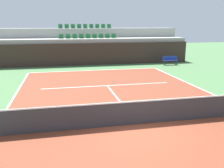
{
  "coord_description": "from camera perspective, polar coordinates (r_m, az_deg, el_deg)",
  "views": [
    {
      "loc": [
        -2.93,
        -8.64,
        3.85
      ],
      "look_at": [
        -0.64,
        2.0,
        1.2
      ],
      "focal_mm": 39.35,
      "sensor_mm": 36.0,
      "label": 1
    }
  ],
  "objects": [
    {
      "name": "seating_row_lower",
      "position": [
        25.21,
        -5.58,
        10.81
      ],
      "size": [
        5.75,
        0.44,
        0.44
      ],
      "color": "#1E6633",
      "rests_on": "stands_tier_lower"
    },
    {
      "name": "centre_service_line",
      "position": [
        12.78,
        1.66,
        -3.79
      ],
      "size": [
        0.1,
        6.4,
        0.0
      ],
      "primitive_type": "cube",
      "color": "white",
      "rests_on": "court_surface"
    },
    {
      "name": "stands_tier_upper",
      "position": [
        27.55,
        -6.1,
        9.19
      ],
      "size": [
        19.95,
        2.4,
        3.45
      ],
      "primitive_type": "cube",
      "color": "#9E9E99",
      "rests_on": "ground_plane"
    },
    {
      "name": "player_bench",
      "position": [
        24.63,
        13.35,
        5.52
      ],
      "size": [
        1.5,
        0.4,
        0.85
      ],
      "color": "navy",
      "rests_on": "ground_plane"
    },
    {
      "name": "baseline_far",
      "position": [
        21.14,
        -4.01,
        3.2
      ],
      "size": [
        11.0,
        0.1,
        0.0
      ],
      "primitive_type": "cube",
      "color": "white",
      "rests_on": "court_surface"
    },
    {
      "name": "ground_plane",
      "position": [
        9.9,
        6.13,
        -9.28
      ],
      "size": [
        80.0,
        80.0,
        0.0
      ],
      "primitive_type": "plane",
      "color": "#477042"
    },
    {
      "name": "tennis_net",
      "position": [
        9.71,
        6.21,
        -6.52
      ],
      "size": [
        11.08,
        0.08,
        1.07
      ],
      "color": "black",
      "rests_on": "court_surface"
    },
    {
      "name": "court_surface",
      "position": [
        9.9,
        6.13,
        -9.26
      ],
      "size": [
        11.0,
        24.0,
        0.01
      ],
      "primitive_type": "cube",
      "color": "brown",
      "rests_on": "ground_plane"
    },
    {
      "name": "back_wall",
      "position": [
        23.91,
        -5.08,
        6.93
      ],
      "size": [
        19.95,
        0.3,
        2.11
      ],
      "primitive_type": "cube",
      "color": "#33231E",
      "rests_on": "ground_plane"
    },
    {
      "name": "stands_tier_lower",
      "position": [
        25.22,
        -5.48,
        7.7
      ],
      "size": [
        19.95,
        2.4,
        2.49
      ],
      "primitive_type": "cube",
      "color": "#9E9E99",
      "rests_on": "ground_plane"
    },
    {
      "name": "service_line_far",
      "position": [
        15.79,
        -1.11,
        -0.38
      ],
      "size": [
        8.26,
        0.1,
        0.0
      ],
      "primitive_type": "cube",
      "color": "white",
      "rests_on": "court_surface"
    },
    {
      "name": "seating_row_upper",
      "position": [
        27.57,
        -6.23,
        13.04
      ],
      "size": [
        5.75,
        0.44,
        0.44
      ],
      "color": "#1E6633",
      "rests_on": "stands_tier_upper"
    }
  ]
}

